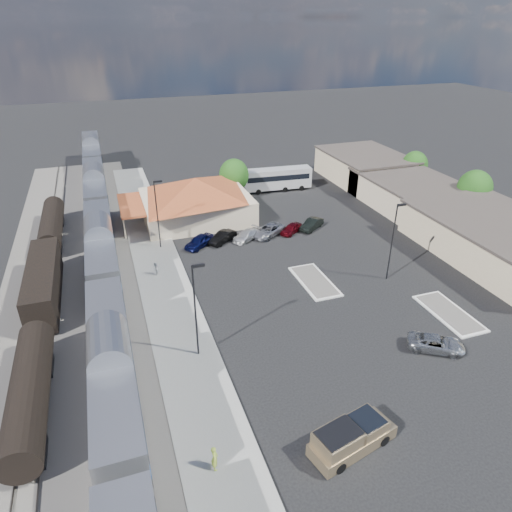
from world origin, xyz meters
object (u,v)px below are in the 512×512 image
object	(u,v)px
pickup_truck	(353,436)
suv	(436,343)
coach_bus	(277,178)
station_depot	(196,199)

from	to	relation	value
pickup_truck	suv	bearing A→B (deg)	-74.72
suv	coach_bus	distance (m)	43.99
pickup_truck	coach_bus	xyz separation A→B (m)	(14.17, 50.69, 1.13)
station_depot	coach_bus	size ratio (longest dim) A/B	1.55
coach_bus	pickup_truck	bearing A→B (deg)	168.82
station_depot	suv	bearing A→B (deg)	-69.33
pickup_truck	coach_bus	bearing A→B (deg)	-29.31
pickup_truck	coach_bus	distance (m)	52.64
station_depot	pickup_truck	size ratio (longest dim) A/B	2.77
station_depot	coach_bus	world-z (taller)	station_depot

